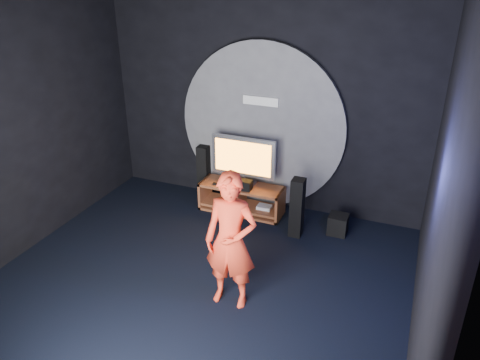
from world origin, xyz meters
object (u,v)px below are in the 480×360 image
at_px(tv, 243,159).
at_px(player, 231,241).
at_px(subwoofer, 338,224).
at_px(tower_speaker_right, 297,208).
at_px(tower_speaker_left, 204,171).
at_px(media_console, 242,200).

distance_m(tv, player, 2.22).
relative_size(subwoofer, player, 0.18).
xyz_separation_m(tower_speaker_right, player, (-0.30, -1.68, 0.37)).
relative_size(tower_speaker_left, subwoofer, 3.01).
relative_size(media_console, tower_speaker_right, 1.48).
distance_m(tv, subwoofer, 1.71).
bearing_deg(tower_speaker_left, tv, -14.89).
height_order(tower_speaker_right, player, player).
xyz_separation_m(tv, player, (0.69, -2.11, -0.05)).
relative_size(tv, tower_speaker_right, 1.14).
relative_size(media_console, subwoofer, 4.45).
bearing_deg(subwoofer, tower_speaker_left, 170.97).
bearing_deg(tower_speaker_right, subwoofer, 25.80).
bearing_deg(tv, tower_speaker_left, 165.11).
height_order(tv, player, player).
bearing_deg(player, media_console, 105.24).
bearing_deg(tv, media_console, -83.69).
bearing_deg(player, tower_speaker_left, 119.19).
xyz_separation_m(media_console, tower_speaker_left, (-0.79, 0.27, 0.25)).
xyz_separation_m(tv, tower_speaker_right, (0.99, -0.43, -0.42)).
distance_m(tv, tower_speaker_right, 1.16).
bearing_deg(tower_speaker_right, tv, 156.50).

